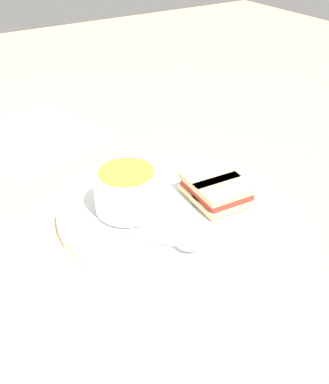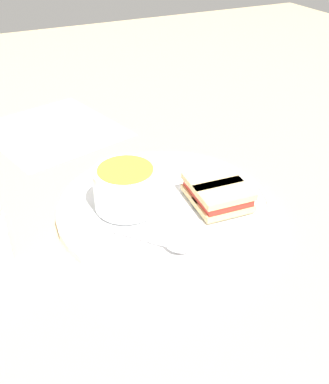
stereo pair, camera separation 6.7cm
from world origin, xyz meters
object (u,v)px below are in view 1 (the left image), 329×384
Objects in this scene: sandwich_half_near at (224,195)px; spoon at (181,244)px; sandwich_half_far at (209,182)px; soup_bowl at (127,190)px.

spoon is at bearing 24.04° from sandwich_half_near.
sandwich_half_far is (-0.00, -0.04, 0.00)m from sandwich_half_near.
sandwich_half_near reaches higher than spoon.
spoon is 0.14m from sandwich_half_far.
soup_bowl is at bearing -27.52° from sandwich_half_near.
soup_bowl is at bearing -11.49° from sandwich_half_far.
sandwich_half_near is at bearing 72.80° from spoon.
soup_bowl is 1.16× the size of sandwich_half_far.
sandwich_half_far is (-0.11, -0.09, 0.01)m from spoon.
soup_bowl reaches higher than sandwich_half_near.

